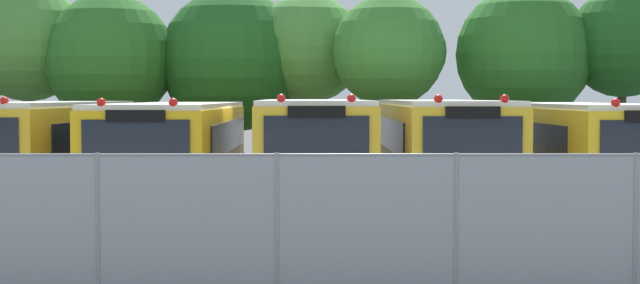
% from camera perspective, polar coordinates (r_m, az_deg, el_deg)
% --- Properties ---
extents(ground_plane, '(160.00, 160.00, 0.00)m').
position_cam_1_polar(ground_plane, '(23.02, -4.95, -3.98)').
color(ground_plane, '#424244').
extents(school_bus_1, '(2.81, 9.54, 2.74)m').
position_cam_1_polar(school_bus_1, '(23.93, -17.02, -0.38)').
color(school_bus_1, yellow).
rests_on(school_bus_1, ground_plane).
extents(school_bus_2, '(2.66, 10.47, 2.71)m').
position_cam_1_polar(school_bus_2, '(22.95, -9.06, -0.45)').
color(school_bus_2, yellow).
rests_on(school_bus_2, ground_plane).
extents(school_bus_3, '(2.83, 10.34, 2.79)m').
position_cam_1_polar(school_bus_3, '(22.76, -0.60, -0.35)').
color(school_bus_3, yellow).
rests_on(school_bus_3, ground_plane).
extents(school_bus_4, '(2.45, 10.59, 2.78)m').
position_cam_1_polar(school_bus_4, '(23.05, 7.31, -0.34)').
color(school_bus_4, yellow).
rests_on(school_bus_4, ground_plane).
extents(school_bus_5, '(2.68, 11.14, 2.70)m').
position_cam_1_polar(school_bus_5, '(23.81, 15.67, -0.41)').
color(school_bus_5, yellow).
rests_on(school_bus_5, ground_plane).
extents(tree_1, '(4.22, 4.22, 6.79)m').
position_cam_1_polar(tree_1, '(34.48, -17.91, 5.98)').
color(tree_1, '#4C3823').
rests_on(tree_1, ground_plane).
extents(tree_2, '(4.64, 4.64, 6.42)m').
position_cam_1_polar(tree_2, '(33.42, -13.21, 5.01)').
color(tree_2, '#4C3823').
rests_on(tree_2, ground_plane).
extents(tree_3, '(5.19, 5.19, 6.65)m').
position_cam_1_polar(tree_3, '(33.27, -5.58, 5.07)').
color(tree_3, '#4C3823').
rests_on(tree_3, ground_plane).
extents(tree_4, '(3.88, 3.88, 6.41)m').
position_cam_1_polar(tree_4, '(32.85, -0.98, 6.03)').
color(tree_4, '#4C3823').
rests_on(tree_4, ground_plane).
extents(tree_5, '(3.86, 3.83, 6.21)m').
position_cam_1_polar(tree_5, '(31.07, 4.53, 5.66)').
color(tree_5, '#4C3823').
rests_on(tree_5, ground_plane).
extents(tree_6, '(4.70, 4.69, 6.55)m').
position_cam_1_polar(tree_6, '(32.40, 12.82, 5.25)').
color(tree_6, '#4C3823').
rests_on(tree_6, ground_plane).
extents(tree_7, '(3.92, 3.74, 6.45)m').
position_cam_1_polar(tree_7, '(32.82, 18.66, 6.07)').
color(tree_7, '#4C3823').
rests_on(tree_7, ground_plane).
extents(chainlink_fence, '(23.06, 0.07, 1.93)m').
position_cam_1_polar(chainlink_fence, '(13.14, -8.39, -4.73)').
color(chainlink_fence, '#9EA0A3').
rests_on(chainlink_fence, ground_plane).
extents(traffic_cone, '(0.36, 0.36, 0.47)m').
position_cam_1_polar(traffic_cone, '(14.54, 1.28, -7.03)').
color(traffic_cone, '#EA5914').
rests_on(traffic_cone, ground_plane).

